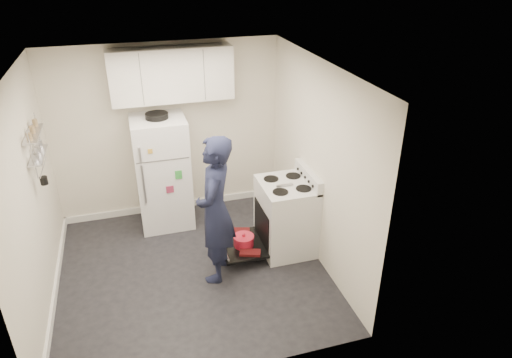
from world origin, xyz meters
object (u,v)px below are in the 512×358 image
object	(u,v)px
open_oven_door	(242,243)
refrigerator	(163,172)
electric_range	(285,217)
person	(215,210)

from	to	relation	value
open_oven_door	refrigerator	world-z (taller)	refrigerator
electric_range	refrigerator	distance (m)	1.83
refrigerator	open_oven_door	bearing A→B (deg)	-52.83
electric_range	open_oven_door	world-z (taller)	electric_range
refrigerator	electric_range	bearing A→B (deg)	-37.73
open_oven_door	person	distance (m)	0.87
electric_range	person	bearing A→B (deg)	-163.15
open_oven_door	electric_range	bearing A→B (deg)	1.10
open_oven_door	refrigerator	bearing A→B (deg)	127.17
open_oven_door	person	xyz separation A→B (m)	(-0.38, -0.28, 0.72)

